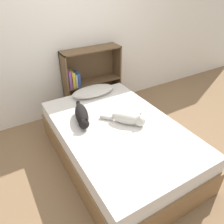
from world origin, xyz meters
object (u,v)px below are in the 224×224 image
bed (118,143)px  cat_light (129,119)px  cat_dark (82,115)px  bookshelf (89,80)px  pillow (93,91)px

bed → cat_light: bearing=-9.9°
cat_dark → bookshelf: bookshelf is taller
cat_dark → bookshelf: 1.08m
bed → pillow: bearing=84.0°
bed → cat_light: 0.34m
bed → cat_dark: cat_dark is taller
bed → pillow: pillow is taller
pillow → bookshelf: bearing=71.2°
bed → bookshelf: 1.28m
bed → pillow: size_ratio=3.14×
cat_light → bookshelf: 1.25m
bed → cat_dark: 0.53m
pillow → cat_dark: (-0.39, -0.49, 0.02)m
pillow → cat_light: cat_light is taller
cat_light → cat_dark: (-0.43, 0.31, 0.01)m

